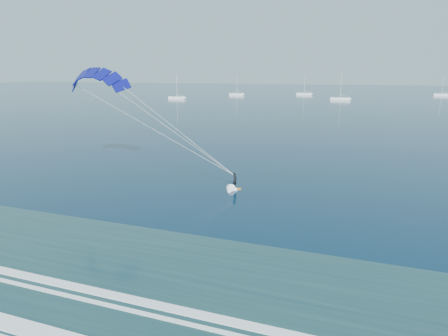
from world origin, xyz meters
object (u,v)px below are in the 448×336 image
object	(u,v)px
sailboat_2	(304,94)
sailboat_3	(340,99)
sailboat_0	(177,98)
sailboat_4	(442,95)
kitesurfer_rig	(159,121)
sailboat_1	(237,94)

from	to	relation	value
sailboat_2	sailboat_3	xyz separation A→B (m)	(23.05, -38.72, 0.01)
sailboat_2	sailboat_0	bearing A→B (deg)	-131.21
sailboat_0	sailboat_4	distance (m)	145.36
kitesurfer_rig	sailboat_4	size ratio (longest dim) A/B	1.93
sailboat_0	sailboat_3	distance (m)	76.91
kitesurfer_rig	sailboat_0	size ratio (longest dim) A/B	1.87
sailboat_2	sailboat_3	size ratio (longest dim) A/B	0.96
kitesurfer_rig	sailboat_4	bearing A→B (deg)	75.22
kitesurfer_rig	sailboat_2	bearing A→B (deg)	94.76
sailboat_0	sailboat_2	size ratio (longest dim) A/B	0.98
kitesurfer_rig	sailboat_1	distance (m)	184.03
sailboat_0	sailboat_2	xyz separation A→B (m)	(51.26, 58.54, 0.00)
sailboat_0	sailboat_4	bearing A→B (deg)	31.69
kitesurfer_rig	sailboat_0	world-z (taller)	kitesurfer_rig
kitesurfer_rig	sailboat_1	world-z (taller)	kitesurfer_rig
kitesurfer_rig	sailboat_4	xyz separation A→B (m)	(56.19, 212.99, -6.49)
sailboat_4	sailboat_3	bearing A→B (deg)	-131.13
kitesurfer_rig	sailboat_2	size ratio (longest dim) A/B	1.84
sailboat_2	sailboat_4	size ratio (longest dim) A/B	1.05
sailboat_1	sailboat_2	distance (m)	39.11
kitesurfer_rig	sailboat_4	distance (m)	220.37
kitesurfer_rig	sailboat_2	xyz separation A→B (m)	(-16.24, 195.16, -6.49)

